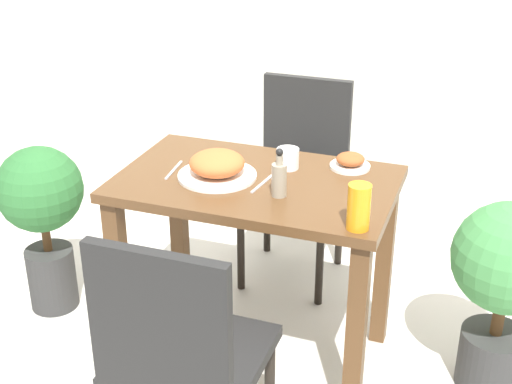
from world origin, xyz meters
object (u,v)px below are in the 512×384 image
sauce_bottle (279,178)px  potted_plant_left (42,208)px  drink_cup (288,158)px  side_plate (350,162)px  food_plate (217,166)px  juice_glass (359,207)px  chair_far (298,169)px  potted_plant_right (505,277)px  chair_near (180,353)px

sauce_bottle → potted_plant_left: 1.11m
drink_cup → side_plate: bearing=20.0°
drink_cup → sauce_bottle: bearing=-79.6°
food_plate → drink_cup: (0.21, 0.16, -0.01)m
drink_cup → juice_glass: size_ratio=0.56×
chair_far → juice_glass: size_ratio=6.19×
chair_far → drink_cup: bearing=-78.2°
side_plate → potted_plant_right: size_ratio=0.20×
side_plate → sauce_bottle: (-0.17, -0.31, 0.04)m
chair_near → sauce_bottle: bearing=-99.2°
potted_plant_right → chair_near: bearing=-136.6°
chair_far → food_plate: chair_far is taller
chair_far → drink_cup: chair_far is taller
food_plate → potted_plant_right: size_ratio=0.38×
potted_plant_right → drink_cup: bearing=178.7°
chair_far → sauce_bottle: sauce_bottle is taller
food_plate → chair_far: bearing=82.2°
drink_cup → potted_plant_left: 1.06m
chair_near → juice_glass: size_ratio=6.19×
food_plate → potted_plant_left: 0.86m
chair_far → potted_plant_left: bearing=-143.8°
sauce_bottle → chair_near: bearing=-99.2°
chair_near → chair_far: (-0.06, 1.36, 0.00)m
chair_far → sauce_bottle: bearing=-78.6°
juice_glass → potted_plant_right: juice_glass is taller
chair_near → chair_far: bearing=-87.5°
food_plate → juice_glass: juice_glass is taller
food_plate → sauce_bottle: size_ratio=1.65×
side_plate → drink_cup: drink_cup is taller
potted_plant_left → chair_far: bearing=36.2°
side_plate → potted_plant_right: 0.67m
chair_near → side_plate: chair_near is taller
chair_near → drink_cup: 0.87m
chair_near → potted_plant_right: (0.85, 0.80, -0.05)m
juice_glass → potted_plant_right: bearing=37.4°
drink_cup → juice_glass: 0.50m
drink_cup → sauce_bottle: (0.04, -0.23, 0.03)m
potted_plant_right → food_plate: bearing=-171.9°
side_plate → juice_glass: size_ratio=1.01×
potted_plant_left → drink_cup: bearing=6.7°
chair_near → juice_glass: chair_near is taller
food_plate → potted_plant_left: (-0.80, 0.04, -0.32)m
potted_plant_right → potted_plant_left: bearing=-176.8°
sauce_bottle → chair_far: bearing=101.4°
drink_cup → potted_plant_right: 0.86m
chair_far → potted_plant_right: (0.91, -0.56, -0.05)m
juice_glass → potted_plant_left: 1.42m
chair_near → food_plate: (-0.16, 0.66, 0.28)m
side_plate → juice_glass: juice_glass is taller
chair_near → drink_cup: chair_near is taller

